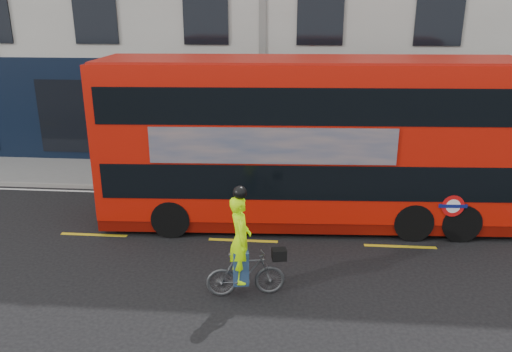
# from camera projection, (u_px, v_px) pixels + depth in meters

# --- Properties ---
(ground) EXTENTS (120.00, 120.00, 0.00)m
(ground) POSITION_uv_depth(u_px,v_px,m) (236.00, 269.00, 11.53)
(ground) COLOR black
(ground) RESTS_ON ground
(pavement) EXTENTS (60.00, 3.00, 0.12)m
(pavement) POSITION_uv_depth(u_px,v_px,m) (259.00, 177.00, 17.64)
(pavement) COLOR gray
(pavement) RESTS_ON ground
(kerb) EXTENTS (60.00, 0.12, 0.13)m
(kerb) POSITION_uv_depth(u_px,v_px,m) (255.00, 192.00, 16.23)
(kerb) COLOR gray
(kerb) RESTS_ON ground
(road_edge_line) EXTENTS (58.00, 0.10, 0.01)m
(road_edge_line) POSITION_uv_depth(u_px,v_px,m) (254.00, 197.00, 15.96)
(road_edge_line) COLOR silver
(road_edge_line) RESTS_ON ground
(lane_dashes) EXTENTS (58.00, 0.12, 0.01)m
(lane_dashes) POSITION_uv_depth(u_px,v_px,m) (243.00, 240.00, 12.94)
(lane_dashes) COLOR gold
(lane_dashes) RESTS_ON ground
(bus) EXTENTS (11.32, 3.13, 4.52)m
(bus) POSITION_uv_depth(u_px,v_px,m) (311.00, 142.00, 13.43)
(bus) COLOR red
(bus) RESTS_ON ground
(cyclist) EXTENTS (1.71, 0.77, 2.44)m
(cyclist) POSITION_uv_depth(u_px,v_px,m) (244.00, 259.00, 10.22)
(cyclist) COLOR #434548
(cyclist) RESTS_ON ground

